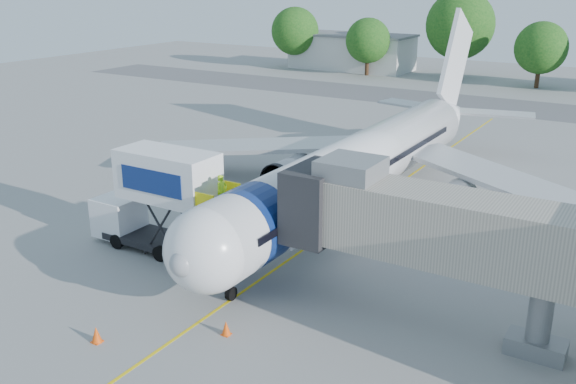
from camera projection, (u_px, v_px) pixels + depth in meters
The scene contains 13 objects.
ground at pixel (330, 231), 36.30m from camera, with size 160.00×160.00×0.00m, color gray.
guidance_line at pixel (330, 231), 36.30m from camera, with size 0.15×70.00×0.01m, color yellow.
taxiway_strip at pixel (509, 107), 70.26m from camera, with size 120.00×10.00×0.01m, color #59595B.
aircraft at pixel (363, 164), 38.69m from camera, with size 34.17×37.73×11.35m.
jet_bridge at pixel (429, 226), 25.31m from camera, with size 13.90×3.20×6.60m.
catering_hiloader at pixel (160, 201), 32.84m from camera, with size 8.50×2.44×5.50m.
safety_cone_a at pixel (226, 328), 25.75m from camera, with size 0.38×0.38×0.61m.
safety_cone_b at pixel (96, 335), 25.22m from camera, with size 0.43×0.43×0.68m.
outbuilding_left at pixel (352, 51), 97.76m from camera, with size 18.40×8.40×5.30m.
tree_a at pixel (295, 31), 97.84m from camera, with size 7.22×7.22×9.21m.
tree_b at pixel (368, 41), 90.93m from camera, with size 6.34×6.34×8.08m.
tree_c at pixel (460, 25), 87.82m from camera, with size 9.33×9.33×11.89m.
tree_d at pixel (541, 48), 80.44m from camera, with size 6.53×6.53×8.33m.
Camera 1 is at (15.47, -30.00, 13.76)m, focal length 40.00 mm.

